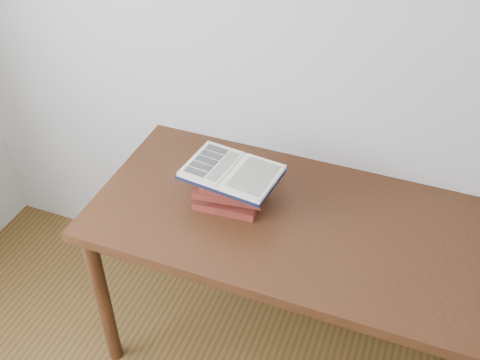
% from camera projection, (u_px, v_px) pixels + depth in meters
% --- Properties ---
extents(desk, '(1.49, 0.75, 0.80)m').
position_uv_depth(desk, '(292.00, 236.00, 2.12)').
color(desk, '#452611').
rests_on(desk, ground).
extents(book_stack, '(0.28, 0.22, 0.13)m').
position_uv_depth(book_stack, '(232.00, 189.00, 2.09)').
color(book_stack, maroon).
rests_on(book_stack, desk).
extents(open_book, '(0.37, 0.28, 0.03)m').
position_uv_depth(open_book, '(232.00, 172.00, 2.05)').
color(open_book, black).
rests_on(open_book, book_stack).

